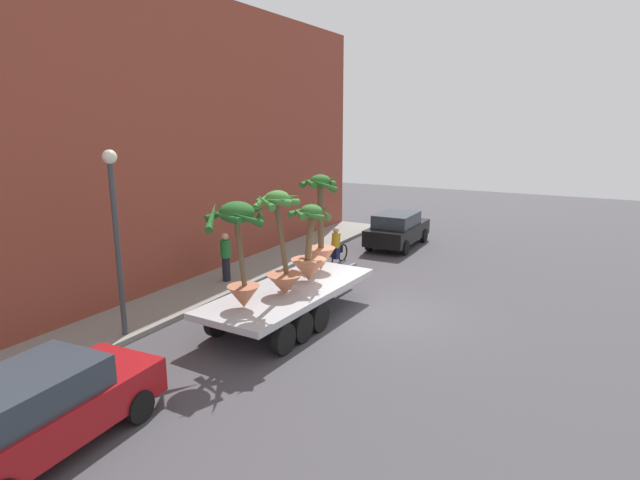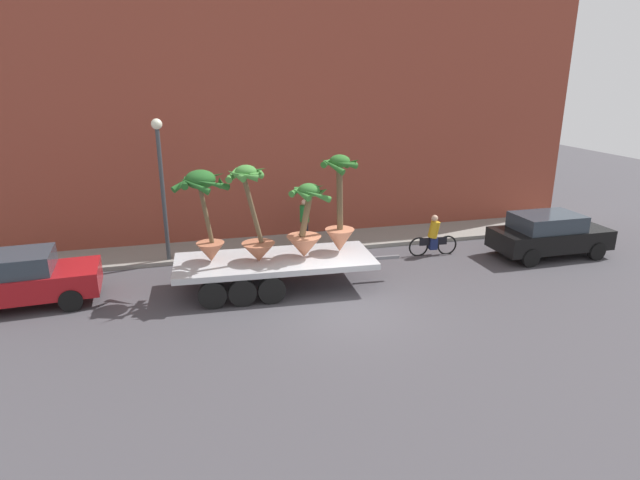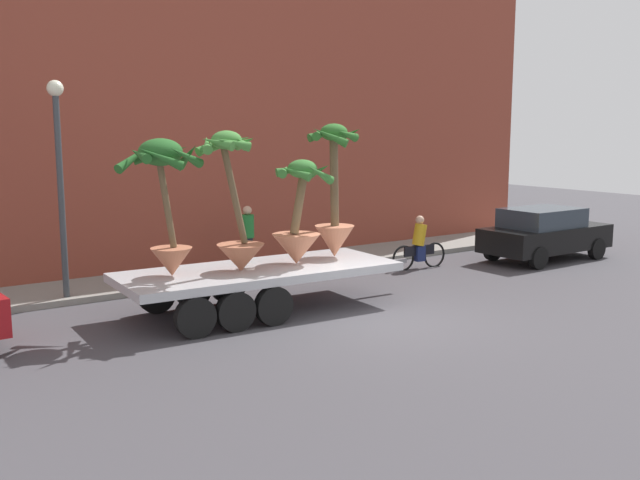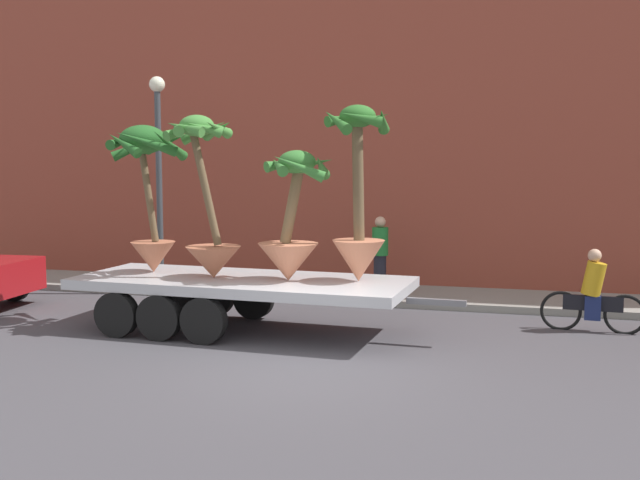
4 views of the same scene
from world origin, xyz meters
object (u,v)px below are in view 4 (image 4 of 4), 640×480
potted_palm_extra (207,209)px  flatbed_trailer (229,289)px  cyclist (593,295)px  street_lamp (159,154)px  potted_palm_rear (358,211)px  potted_palm_middle (148,186)px  pedestrian_near_gate (380,253)px  potted_palm_front (291,231)px

potted_palm_extra → flatbed_trailer: bearing=19.9°
potted_palm_extra → cyclist: bearing=14.5°
potted_palm_extra → street_lamp: street_lamp is taller
potted_palm_rear → potted_palm_middle: bearing=178.6°
potted_palm_middle → pedestrian_near_gate: bearing=42.8°
flatbed_trailer → street_lamp: size_ratio=1.47×
pedestrian_near_gate → street_lamp: street_lamp is taller
potted_palm_rear → potted_palm_front: size_ratio=1.34×
potted_palm_front → potted_palm_middle: bearing=173.4°
potted_palm_rear → pedestrian_near_gate: size_ratio=1.79×
potted_palm_front → pedestrian_near_gate: potted_palm_front is taller
cyclist → street_lamp: size_ratio=0.38×
cyclist → potted_palm_front: bearing=-161.7°
pedestrian_near_gate → cyclist: bearing=-26.4°
potted_palm_rear → potted_palm_front: 1.22m
potted_palm_rear → pedestrian_near_gate: (-0.28, 3.62, -1.18)m
potted_palm_front → street_lamp: street_lamp is taller
potted_palm_extra → pedestrian_near_gate: (2.43, 3.89, -1.18)m
potted_palm_rear → street_lamp: bearing=150.4°
flatbed_trailer → street_lamp: (-2.96, 3.16, 2.46)m
potted_palm_front → potted_palm_extra: (-1.57, -0.03, 0.35)m
flatbed_trailer → potted_palm_middle: bearing=172.0°
flatbed_trailer → pedestrian_near_gate: 4.30m
flatbed_trailer → potted_palm_middle: size_ratio=2.55×
cyclist → pedestrian_near_gate: size_ratio=1.08×
potted_palm_front → flatbed_trailer: bearing=175.4°
potted_palm_middle → potted_palm_extra: bearing=-15.2°
potted_palm_extra → street_lamp: (-2.61, 3.29, 1.01)m
flatbed_trailer → potted_palm_extra: (-0.35, -0.13, 1.46)m
potted_palm_front → cyclist: (5.18, 1.71, -1.20)m
flatbed_trailer → pedestrian_near_gate: bearing=61.1°
cyclist → pedestrian_near_gate: 4.83m
flatbed_trailer → potted_palm_middle: (-1.72, 0.24, 1.85)m
potted_palm_rear → potted_palm_middle: 4.10m
potted_palm_middle → potted_palm_front: (2.93, -0.34, -0.75)m
street_lamp → potted_palm_middle: bearing=-67.0°
potted_palm_middle → potted_palm_extra: potted_palm_extra is taller
potted_palm_rear → potted_palm_middle: (-4.08, 0.10, 0.40)m
street_lamp → pedestrian_near_gate: bearing=6.8°
cyclist → street_lamp: (-9.35, 1.55, 2.56)m
cyclist → street_lamp: street_lamp is taller
street_lamp → potted_palm_extra: bearing=-51.6°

